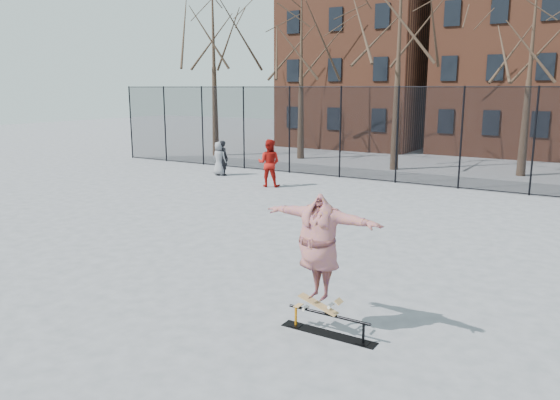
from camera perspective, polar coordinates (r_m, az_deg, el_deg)
The scene contains 10 objects.
ground at distance 11.57m, azimuth -4.13°, elevation -8.23°, with size 100.00×100.00×0.00m, color #5D5D62.
skate_rail at distance 9.10m, azimuth 5.08°, elevation -13.00°, with size 1.65×0.25×0.36m.
skateboard at distance 9.08m, azimuth 4.00°, elevation -11.22°, with size 0.76×0.18×0.09m, color #9F773F, non-canonical shape.
skater at distance 8.76m, azimuth 4.08°, elevation -5.75°, with size 2.12×0.58×1.72m, color #6A3C98.
bystander_grey at distance 24.97m, azimuth -6.35°, elevation 4.33°, with size 0.75×0.49×1.54m, color slate.
bystander_black at distance 24.98m, azimuth -5.96°, elevation 4.39°, with size 0.58×0.38×1.58m, color black.
bystander_red at distance 21.95m, azimuth -1.15°, elevation 3.88°, with size 0.93×0.72×1.91m, color #9E120D.
fence at distance 22.79m, azimuth 15.44°, elevation 6.53°, with size 34.03×0.07×4.00m.
tree_row at distance 26.99m, azimuth 18.25°, elevation 18.40°, with size 33.66×7.46×10.67m.
rowhouses at distance 35.31m, azimuth 23.27°, elevation 14.23°, with size 29.00×7.00×13.00m.
Camera 1 is at (6.43, -8.78, 3.94)m, focal length 35.00 mm.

